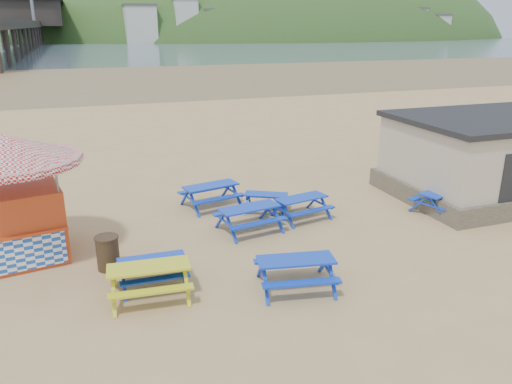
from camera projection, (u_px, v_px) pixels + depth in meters
name	position (u px, v px, depth m)	size (l,w,h in m)	color
ground	(245.00, 239.00, 15.76)	(400.00, 400.00, 0.00)	tan
wet_sand	(113.00, 77.00, 64.91)	(400.00, 400.00, 0.00)	olive
sea	(87.00, 45.00, 167.68)	(400.00, 400.00, 0.00)	#465864
picnic_table_blue_a	(211.00, 196.00, 18.47)	(2.30, 2.00, 0.84)	#0D26B5
picnic_table_blue_b	(266.00, 202.00, 18.08)	(1.96, 1.84, 0.65)	#0D26B5
picnic_table_blue_c	(301.00, 208.00, 17.38)	(2.08, 1.80, 0.77)	#0D26B5
picnic_table_blue_d	(153.00, 271.00, 12.93)	(1.76, 1.43, 0.73)	#0D26B5
picnic_table_blue_e	(296.00, 273.00, 12.73)	(2.21, 1.91, 0.82)	#0D26B5
picnic_table_blue_f	(442.00, 201.00, 17.93)	(2.35, 2.11, 0.82)	#0D26B5
picnic_table_yellow	(150.00, 281.00, 12.32)	(2.11, 1.75, 0.84)	gold
ice_cream_kiosk	(11.00, 182.00, 13.84)	(4.68, 4.68, 3.62)	#B33A18
litter_bin	(108.00, 253.00, 13.70)	(0.66, 0.66, 0.97)	#3D2D1A
amenity_block	(492.00, 156.00, 19.46)	(7.40, 5.40, 3.15)	#665B4C
pier	(28.00, 28.00, 167.62)	(24.00, 220.00, 39.29)	black
headland_town	(272.00, 59.00, 252.60)	(264.00, 144.00, 108.00)	#2D4C1E
picnic_table_blue_g	(249.00, 219.00, 16.31)	(2.21, 1.89, 0.83)	#0D26B5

